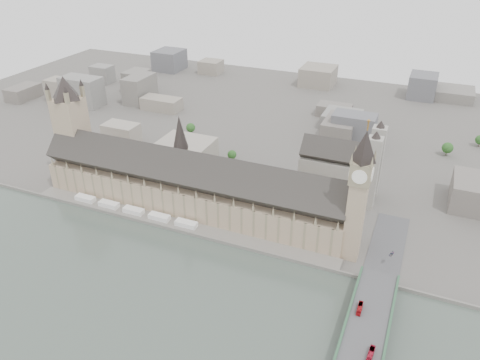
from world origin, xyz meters
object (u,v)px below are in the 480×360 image
at_px(palace_of_westminster, 190,186).
at_px(car_approach, 392,254).
at_px(elizabeth_tower, 359,188).
at_px(westminster_abbey, 342,169).
at_px(victoria_tower, 72,125).
at_px(red_bus_south, 371,354).
at_px(westminster_bridge, 359,360).
at_px(red_bus_north, 360,308).

distance_m(palace_of_westminster, car_approach, 167.34).
height_order(elizabeth_tower, westminster_abbey, elizabeth_tower).
relative_size(palace_of_westminster, victoria_tower, 2.65).
relative_size(westminster_abbey, red_bus_south, 5.99).
relative_size(victoria_tower, westminster_bridge, 0.31).
xyz_separation_m(victoria_tower, westminster_bridge, (284.00, -113.50, -50.08)).
bearing_deg(palace_of_westminster, car_approach, -4.16).
relative_size(westminster_abbey, red_bus_north, 6.03).
bearing_deg(victoria_tower, car_approach, -3.65).
bearing_deg(car_approach, westminster_bridge, -77.37).
xyz_separation_m(westminster_abbey, red_bus_south, (56.37, -182.06, -13.25)).
bearing_deg(palace_of_westminster, victoria_tower, 177.04).
relative_size(palace_of_westminster, westminster_abbey, 3.90).
xyz_separation_m(elizabeth_tower, victoria_tower, (-260.00, 18.00, -2.88)).
bearing_deg(victoria_tower, westminster_abbey, 16.50).
bearing_deg(red_bus_south, victoria_tower, 162.46).
height_order(palace_of_westminster, elizabeth_tower, elizabeth_tower).
relative_size(red_bus_south, car_approach, 2.26).
relative_size(elizabeth_tower, westminster_abbey, 1.58).
distance_m(red_bus_north, red_bus_south, 33.85).
distance_m(palace_of_westminster, red_bus_south, 198.76).
bearing_deg(elizabeth_tower, victoria_tower, 176.04).
distance_m(westminster_bridge, westminster_abbey, 190.56).
xyz_separation_m(red_bus_north, car_approach, (10.91, 62.88, -0.84)).
xyz_separation_m(westminster_abbey, car_approach, (55.56, -87.42, -14.10)).
xyz_separation_m(westminster_bridge, red_bus_south, (5.29, 0.44, 6.71)).
xyz_separation_m(palace_of_westminster, elizabeth_tower, (138.00, -11.70, 35.38)).
distance_m(victoria_tower, car_approach, 292.44).
xyz_separation_m(victoria_tower, red_bus_north, (277.57, -81.30, -43.38)).
xyz_separation_m(elizabeth_tower, red_bus_north, (17.57, -63.30, -46.27)).
bearing_deg(westminster_bridge, car_approach, 87.30).
bearing_deg(red_bus_north, westminster_abbey, 105.72).
relative_size(westminster_bridge, westminster_abbey, 4.78).
bearing_deg(palace_of_westminster, red_bus_north, -25.74).
xyz_separation_m(elizabeth_tower, red_bus_south, (29.29, -95.06, -46.26)).
xyz_separation_m(elizabeth_tower, car_approach, (28.49, -0.42, -47.11)).
height_order(elizabeth_tower, red_bus_north, elizabeth_tower).
bearing_deg(red_bus_north, elizabeth_tower, 104.69).
distance_m(elizabeth_tower, westminster_bridge, 111.81).
height_order(victoria_tower, car_approach, victoria_tower).
bearing_deg(elizabeth_tower, red_bus_south, -72.87).
height_order(victoria_tower, red_bus_south, victoria_tower).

